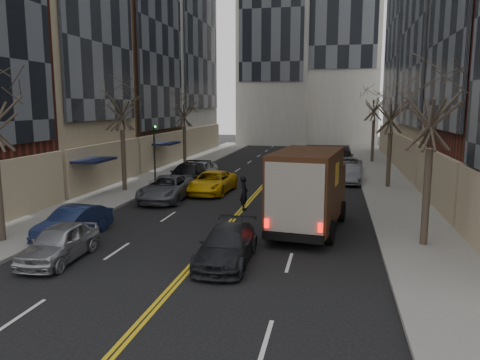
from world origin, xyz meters
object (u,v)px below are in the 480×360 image
object	(u,v)px
taxi	(212,182)
pedestrian	(244,193)
ups_truck	(309,190)
observer_sedan	(227,246)

from	to	relation	value
taxi	pedestrian	distance (m)	5.54
ups_truck	observer_sedan	bearing A→B (deg)	-110.64
ups_truck	pedestrian	distance (m)	5.32
observer_sedan	taxi	size ratio (longest dim) A/B	0.89
taxi	pedestrian	xyz separation A→B (m)	(3.10, -4.59, 0.25)
ups_truck	pedestrian	size ratio (longest dim) A/B	3.75
observer_sedan	pedestrian	bearing A→B (deg)	95.69
observer_sedan	taxi	world-z (taller)	taxi
ups_truck	taxi	world-z (taller)	ups_truck
observer_sedan	pedestrian	size ratio (longest dim) A/B	2.39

